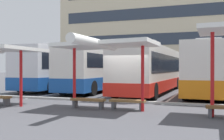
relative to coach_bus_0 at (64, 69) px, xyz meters
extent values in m
plane|color=#47474C|center=(7.82, -7.77, -1.76)|extent=(160.00, 160.00, 0.00)
cube|color=beige|center=(7.82, 27.46, 8.36)|extent=(41.37, 12.66, 20.23)
cube|color=#2D3847|center=(7.82, 21.10, 0.47)|extent=(38.06, 0.08, 1.78)
cube|color=#2D3847|center=(7.82, 21.10, 4.51)|extent=(38.06, 0.08, 1.78)
cube|color=#2D3847|center=(7.82, 21.10, 8.56)|extent=(38.06, 0.08, 1.78)
cube|color=silver|center=(0.00, 0.00, 0.10)|extent=(2.79, 11.65, 3.17)
cube|color=#194C9E|center=(0.00, 0.00, -1.04)|extent=(2.83, 11.69, 0.90)
cube|color=black|center=(0.00, 0.00, 0.57)|extent=(2.80, 10.72, 1.13)
cube|color=black|center=(-0.10, 5.77, 0.48)|extent=(2.27, 0.12, 1.90)
cube|color=silver|center=(0.03, -1.45, 1.86)|extent=(1.59, 2.23, 0.36)
cylinder|color=black|center=(-1.27, 4.18, -1.26)|extent=(0.32, 1.01, 1.00)
cylinder|color=black|center=(1.12, 4.22, -1.26)|extent=(0.32, 1.01, 1.00)
cylinder|color=black|center=(-1.12, -4.22, -1.26)|extent=(0.32, 1.01, 1.00)
cylinder|color=black|center=(1.27, -4.18, -1.26)|extent=(0.32, 1.01, 1.00)
cube|color=silver|center=(3.58, -0.17, 0.05)|extent=(2.61, 11.99, 3.07)
cube|color=#194C9E|center=(3.58, -0.17, -1.04)|extent=(2.66, 12.03, 0.89)
cube|color=black|center=(3.58, -0.17, 0.57)|extent=(2.63, 11.04, 0.95)
cube|color=black|center=(3.48, 5.77, 0.42)|extent=(2.11, 0.12, 1.84)
cube|color=silver|center=(3.61, -1.66, 1.77)|extent=(1.48, 2.23, 0.36)
cylinder|color=black|center=(2.40, 4.18, -1.26)|extent=(0.32, 1.01, 1.00)
cylinder|color=black|center=(4.61, 4.22, -1.26)|extent=(0.32, 1.01, 1.00)
cylinder|color=black|center=(2.56, -4.57, -1.26)|extent=(0.32, 1.01, 1.00)
cylinder|color=black|center=(4.76, -4.53, -1.26)|extent=(0.32, 1.01, 1.00)
cube|color=silver|center=(7.95, -1.17, 0.01)|extent=(2.75, 12.14, 2.99)
cube|color=red|center=(7.95, -1.17, -1.12)|extent=(2.79, 12.18, 0.74)
cube|color=black|center=(7.95, -1.17, 0.36)|extent=(2.76, 11.18, 1.19)
cube|color=black|center=(8.04, 4.85, 0.37)|extent=(2.25, 0.11, 1.80)
cube|color=silver|center=(7.93, -2.68, 1.69)|extent=(1.57, 2.22, 0.36)
cylinder|color=black|center=(6.84, 3.30, -1.26)|extent=(0.32, 1.00, 1.00)
cylinder|color=black|center=(9.20, 3.27, -1.26)|extent=(0.32, 1.00, 1.00)
cylinder|color=black|center=(6.70, -5.60, -1.26)|extent=(0.32, 1.00, 1.00)
cylinder|color=black|center=(9.06, -5.64, -1.26)|extent=(0.32, 1.00, 1.00)
cube|color=silver|center=(12.05, -1.37, 0.01)|extent=(2.94, 11.14, 2.98)
cube|color=orange|center=(12.05, -1.37, -1.02)|extent=(2.99, 11.18, 0.94)
cube|color=black|center=(12.05, -1.37, 0.40)|extent=(2.93, 10.26, 1.10)
cube|color=black|center=(12.30, 4.11, 0.37)|extent=(2.14, 0.18, 1.79)
cube|color=silver|center=(11.98, -2.75, 1.68)|extent=(1.56, 2.27, 0.36)
cylinder|color=black|center=(11.11, 2.60, -1.26)|extent=(0.35, 1.01, 1.00)
cylinder|color=black|center=(10.75, -5.23, -1.26)|extent=(0.35, 1.01, 1.00)
cube|color=white|center=(-2.27, -0.48, -1.76)|extent=(0.16, 14.00, 0.01)
cube|color=white|center=(1.76, -0.48, -1.76)|extent=(0.16, 14.00, 0.01)
cube|color=white|center=(5.80, -0.48, -1.76)|extent=(0.16, 14.00, 0.01)
cube|color=white|center=(9.84, -0.48, -1.76)|extent=(0.16, 14.00, 0.01)
cylinder|color=red|center=(3.66, -10.35, -0.41)|extent=(0.14, 0.14, 2.69)
cube|color=#4C4C51|center=(2.83, -10.36, -1.58)|extent=(0.16, 0.35, 0.35)
cylinder|color=red|center=(6.21, -9.82, -0.38)|extent=(0.14, 0.14, 2.76)
cylinder|color=red|center=(9.42, -9.82, -0.38)|extent=(0.14, 0.14, 2.76)
cube|color=white|center=(7.82, -9.82, 1.08)|extent=(4.21, 2.75, 0.25)
cylinder|color=white|center=(7.82, -11.04, 1.05)|extent=(0.36, 4.21, 0.36)
cube|color=brown|center=(6.92, -9.85, -1.36)|extent=(1.60, 0.42, 0.10)
cube|color=#4C4C51|center=(6.27, -9.85, -1.58)|extent=(0.12, 0.34, 0.35)
cube|color=#4C4C51|center=(7.56, -9.85, -1.58)|extent=(0.12, 0.34, 0.35)
cube|color=brown|center=(8.72, -9.68, -1.36)|extent=(1.56, 0.42, 0.10)
cube|color=#4C4C51|center=(8.09, -9.68, -1.58)|extent=(0.12, 0.34, 0.35)
cube|color=#4C4C51|center=(9.34, -9.68, -1.58)|extent=(0.12, 0.34, 0.35)
cylinder|color=red|center=(12.18, -10.22, -0.17)|extent=(0.14, 0.14, 3.17)
cube|color=#4C4C51|center=(12.09, -10.42, -1.58)|extent=(0.14, 0.34, 0.35)
cube|color=#ADADA8|center=(7.82, -7.27, -1.70)|extent=(44.00, 0.24, 0.12)
camera|label=1|loc=(12.21, -21.18, 0.05)|focal=44.53mm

